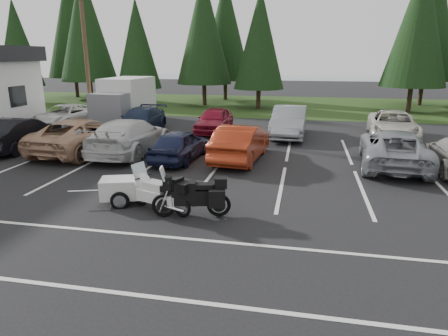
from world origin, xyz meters
TOP-DOWN VIEW (x-y plane):
  - ground at (0.00, 0.00)m, footprint 120.00×120.00m
  - grass_strip at (0.00, 24.00)m, footprint 80.00×16.00m
  - lake_water at (4.00, 55.00)m, footprint 70.00×50.00m
  - utility_pole at (-10.00, 12.00)m, footprint 1.60×0.26m
  - box_truck at (-8.00, 12.50)m, footprint 2.40×5.60m
  - stall_markings at (0.00, 2.00)m, footprint 32.00×16.00m
  - conifer_1 at (-22.00, 21.20)m, footprint 3.96×3.96m
  - conifer_2 at (-16.00, 22.80)m, footprint 5.10×5.10m
  - conifer_3 at (-10.50, 21.40)m, footprint 3.87×3.87m
  - conifer_4 at (-5.00, 22.90)m, footprint 4.80×4.80m
  - conifer_5 at (0.00, 21.60)m, footprint 4.14×4.14m
  - conifer_6 at (12.00, 22.10)m, footprint 4.93×4.93m
  - conifer_back_a at (-20.00, 27.00)m, footprint 5.28×5.28m
  - conifer_back_b at (-4.00, 27.50)m, footprint 4.97×4.97m
  - conifer_back_c at (14.00, 26.80)m, footprint 5.50×5.50m
  - car_near_1 at (-9.40, 4.30)m, footprint 1.72×4.70m
  - car_near_2 at (-6.22, 4.41)m, footprint 3.02×5.87m
  - car_near_3 at (-3.89, 4.49)m, footprint 2.33×5.60m
  - car_near_4 at (-1.32, 3.84)m, footprint 1.88×4.07m
  - car_near_5 at (1.25, 4.38)m, footprint 2.04×4.81m
  - car_near_6 at (7.48, 4.60)m, footprint 3.01×5.64m
  - car_far_0 at (-10.84, 10.25)m, footprint 2.40×5.04m
  - car_far_1 at (-5.55, 9.66)m, footprint 2.02×4.86m
  - car_far_2 at (-1.29, 10.44)m, footprint 1.78×4.22m
  - car_far_3 at (3.05, 9.98)m, footprint 1.90×5.07m
  - car_far_4 at (8.57, 10.49)m, footprint 2.96×5.52m
  - touring_motorcycle at (-0.12, -1.89)m, footprint 2.56×1.61m
  - cargo_trailer at (-1.51, -1.49)m, footprint 1.95×1.46m
  - adventure_motorcycle at (0.88, -2.11)m, footprint 2.57×1.36m

SIDE VIEW (x-z plane):
  - ground at x=0.00m, z-range 0.00..0.00m
  - lake_water at x=4.00m, z-range -0.01..0.01m
  - stall_markings at x=0.00m, z-range 0.00..0.01m
  - grass_strip at x=0.00m, z-range 0.00..0.01m
  - cargo_trailer at x=-1.51m, z-range 0.00..0.80m
  - car_near_4 at x=-1.32m, z-range 0.00..1.35m
  - touring_motorcycle at x=-0.12m, z-range 0.00..1.36m
  - car_far_0 at x=-10.84m, z-range 0.00..1.39m
  - car_far_1 at x=-5.55m, z-range 0.00..1.41m
  - car_far_2 at x=-1.29m, z-range 0.00..1.42m
  - car_far_4 at x=8.57m, z-range 0.00..1.47m
  - adventure_motorcycle at x=0.88m, z-range 0.00..1.49m
  - car_near_6 at x=7.48m, z-range 0.00..1.51m
  - car_near_1 at x=-9.40m, z-range 0.00..1.54m
  - car_near_5 at x=1.25m, z-range 0.00..1.54m
  - car_near_2 at x=-6.22m, z-range 0.00..1.59m
  - car_near_3 at x=-3.89m, z-range 0.00..1.62m
  - car_far_3 at x=3.05m, z-range 0.00..1.66m
  - box_truck at x=-8.00m, z-range 0.00..2.90m
  - utility_pole at x=-10.00m, z-range 0.20..9.20m
  - conifer_3 at x=-10.50m, z-range 0.76..9.78m
  - conifer_1 at x=-22.00m, z-range 0.78..10.00m
  - conifer_5 at x=0.00m, z-range 0.81..10.45m
  - conifer_4 at x=-5.00m, z-range 0.95..12.12m
  - conifer_6 at x=12.00m, z-range 0.97..12.45m
  - conifer_back_b at x=-4.00m, z-range 0.98..12.56m
  - conifer_2 at x=-16.00m, z-range 1.01..12.90m
  - conifer_back_a at x=-20.00m, z-range 1.04..13.34m
  - conifer_back_c at x=14.00m, z-range 1.09..13.90m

